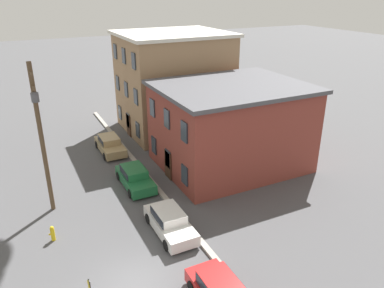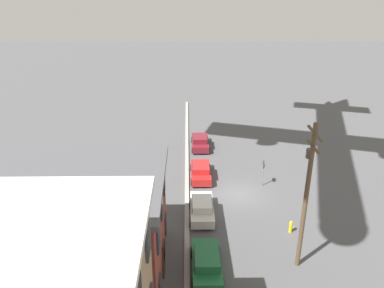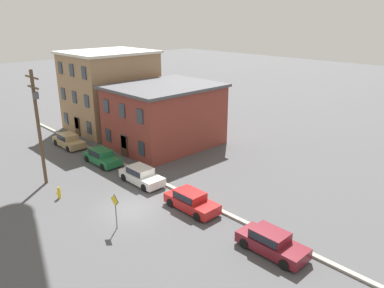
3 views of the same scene
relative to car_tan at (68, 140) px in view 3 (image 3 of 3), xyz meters
name	(u,v)px [view 3 (image 3 of 3)]	position (x,y,z in m)	size (l,w,h in m)	color
ground_plane	(133,209)	(16.54, -3.23, -0.75)	(200.00, 200.00, 0.00)	#4C4C4F
kerb_strip	(177,190)	(16.54, 1.27, -0.67)	(56.00, 0.36, 0.16)	#9E998E
apartment_corner	(110,90)	(-3.06, 7.61, 4.10)	(9.04, 10.18, 9.66)	#9E7A56
apartment_midblock	(165,115)	(6.83, 8.19, 2.63)	(9.33, 11.35, 6.73)	brown
car_tan	(68,140)	(0.00, 0.00, 0.00)	(4.40, 1.92, 1.43)	tan
car_green	(102,156)	(6.88, 0.03, 0.00)	(4.40, 1.92, 1.43)	#1E6638
car_white	(141,175)	(13.21, 0.10, 0.00)	(4.40, 1.92, 1.43)	silver
car_red	(191,200)	(19.56, -0.03, 0.00)	(4.40, 1.92, 1.43)	#B21E1E
car_maroon	(271,241)	(26.82, -0.21, 0.00)	(4.40, 1.92, 1.43)	maroon
caution_sign	(115,206)	(17.96, -5.53, 0.96)	(0.90, 0.08, 2.58)	slate
utility_pole	(38,122)	(7.50, -5.87, 4.72)	(2.40, 0.44, 9.75)	brown
fire_hydrant	(59,192)	(10.96, -6.32, -0.27)	(0.24, 0.34, 0.96)	yellow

